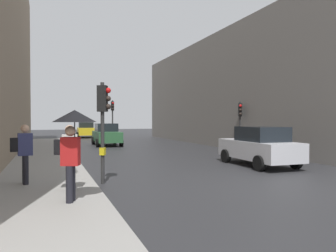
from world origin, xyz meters
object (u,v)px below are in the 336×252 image
(traffic_light_far_median, at_px, (113,113))
(pedestrian_with_umbrella, at_px, (73,130))
(car_yellow_taxi, at_px, (86,130))
(car_silver_hatchback, at_px, (259,146))
(pedestrian_with_grey_backpack, at_px, (24,150))
(car_green_estate, at_px, (107,134))
(pedestrian_with_black_backpack, at_px, (68,153))
(traffic_light_mid_street, at_px, (240,117))
(traffic_light_near_right, at_px, (103,114))

(traffic_light_far_median, bearing_deg, pedestrian_with_umbrella, -103.31)
(car_yellow_taxi, distance_m, car_silver_hatchback, 26.16)
(pedestrian_with_umbrella, relative_size, pedestrian_with_grey_backpack, 1.21)
(car_green_estate, xyz_separation_m, pedestrian_with_umbrella, (-3.86, -17.71, 0.96))
(car_green_estate, relative_size, pedestrian_with_black_backpack, 2.39)
(traffic_light_far_median, xyz_separation_m, car_yellow_taxi, (-1.49, 8.35, -1.77))
(car_yellow_taxi, xyz_separation_m, pedestrian_with_umbrella, (-3.60, -29.83, 0.96))
(car_silver_hatchback, height_order, pedestrian_with_umbrella, pedestrian_with_umbrella)
(car_silver_hatchback, bearing_deg, pedestrian_with_grey_backpack, -171.14)
(traffic_light_mid_street, height_order, traffic_light_far_median, traffic_light_far_median)
(traffic_light_mid_street, distance_m, pedestrian_with_grey_backpack, 14.18)
(traffic_light_far_median, height_order, pedestrian_with_umbrella, traffic_light_far_median)
(pedestrian_with_umbrella, bearing_deg, car_yellow_taxi, 83.13)
(traffic_light_near_right, height_order, traffic_light_far_median, traffic_light_far_median)
(traffic_light_near_right, height_order, car_yellow_taxi, traffic_light_near_right)
(traffic_light_far_median, relative_size, car_green_estate, 0.91)
(traffic_light_far_median, bearing_deg, traffic_light_near_right, -101.86)
(car_green_estate, relative_size, car_yellow_taxi, 0.99)
(traffic_light_far_median, height_order, car_yellow_taxi, traffic_light_far_median)
(car_green_estate, xyz_separation_m, car_yellow_taxi, (-0.27, 12.12, 0.00))
(car_green_estate, distance_m, pedestrian_with_umbrella, 18.15)
(traffic_light_near_right, relative_size, pedestrian_with_black_backpack, 1.85)
(car_yellow_taxi, xyz_separation_m, pedestrian_with_black_backpack, (-3.64, -28.55, 0.29))
(traffic_light_mid_street, distance_m, car_yellow_taxi, 21.54)
(traffic_light_far_median, relative_size, car_silver_hatchback, 0.90)
(car_yellow_taxi, relative_size, pedestrian_with_grey_backpack, 2.41)
(car_green_estate, distance_m, pedestrian_with_grey_backpack, 15.93)
(traffic_light_near_right, xyz_separation_m, pedestrian_with_umbrella, (-1.12, -2.61, -0.42))
(pedestrian_with_umbrella, xyz_separation_m, pedestrian_with_grey_backpack, (-1.23, 2.61, -0.68))
(traffic_light_mid_street, height_order, car_green_estate, traffic_light_mid_street)
(pedestrian_with_black_backpack, bearing_deg, traffic_light_mid_street, 37.13)
(car_green_estate, bearing_deg, pedestrian_with_black_backpack, -103.39)
(car_silver_hatchback, height_order, pedestrian_with_black_backpack, pedestrian_with_black_backpack)
(car_silver_hatchback, height_order, pedestrian_with_grey_backpack, pedestrian_with_grey_backpack)
(traffic_light_far_median, distance_m, car_yellow_taxi, 8.66)
(traffic_light_near_right, relative_size, pedestrian_with_umbrella, 1.53)
(car_green_estate, height_order, car_yellow_taxi, same)
(traffic_light_near_right, bearing_deg, car_yellow_taxi, 84.80)
(traffic_light_near_right, height_order, car_green_estate, traffic_light_near_right)
(car_yellow_taxi, distance_m, pedestrian_with_grey_backpack, 27.64)
(car_silver_hatchback, bearing_deg, pedestrian_with_black_backpack, -161.33)
(traffic_light_far_median, distance_m, car_silver_hatchback, 17.77)
(traffic_light_mid_street, height_order, car_yellow_taxi, traffic_light_mid_street)
(traffic_light_near_right, relative_size, car_silver_hatchback, 0.77)
(car_yellow_taxi, relative_size, pedestrian_with_black_backpack, 2.41)
(pedestrian_with_grey_backpack, bearing_deg, traffic_light_near_right, -0.19)
(traffic_light_far_median, relative_size, pedestrian_with_black_backpack, 2.17)
(car_yellow_taxi, relative_size, car_silver_hatchback, 1.00)
(car_yellow_taxi, xyz_separation_m, pedestrian_with_grey_backpack, (-4.82, -27.22, 0.29))
(traffic_light_far_median, height_order, car_green_estate, traffic_light_far_median)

